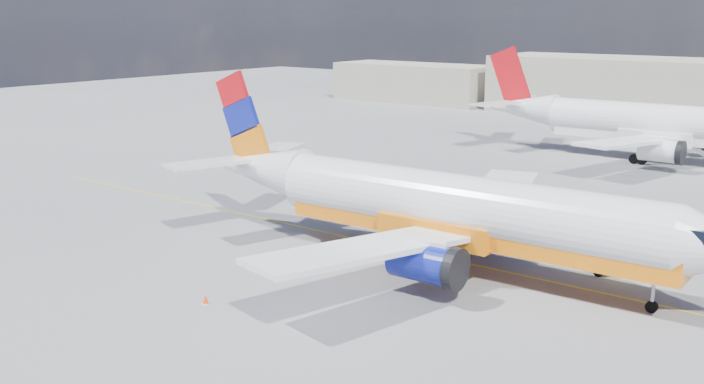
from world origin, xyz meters
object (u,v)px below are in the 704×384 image
Objects in this scene: main_jet at (446,208)px; gse_tug at (618,258)px; traffic_cone at (205,299)px; second_jet at (659,125)px.

main_jet reaches higher than gse_tug.
gse_tug reaches higher than traffic_cone.
traffic_cone is at bearing -97.30° from second_jet.
traffic_cone is (-14.46, -17.10, -0.71)m from gse_tug.
second_jet is 53.21m from traffic_cone.
traffic_cone is (-5.53, -52.81, -3.32)m from second_jet.
gse_tug is 6.53× the size of traffic_cone.
second_jet is 36.90m from gse_tug.
main_jet is 9.83m from gse_tug.
second_jet is 73.07× the size of traffic_cone.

